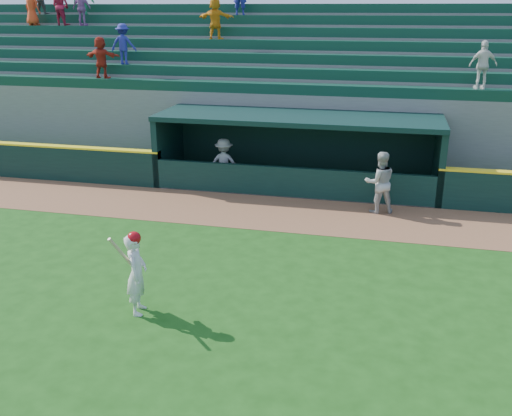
{
  "coord_description": "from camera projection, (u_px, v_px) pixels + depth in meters",
  "views": [
    {
      "loc": [
        2.91,
        -10.87,
        5.81
      ],
      "look_at": [
        0.0,
        1.6,
        1.3
      ],
      "focal_mm": 40.0,
      "sensor_mm": 36.0,
      "label": 1
    }
  ],
  "objects": [
    {
      "name": "warning_track",
      "position": [
        281.0,
        213.0,
        17.04
      ],
      "size": [
        40.0,
        3.0,
        0.01
      ],
      "primitive_type": "cube",
      "color": "brown",
      "rests_on": "ground"
    },
    {
      "name": "ground",
      "position": [
        240.0,
        287.0,
        12.54
      ],
      "size": [
        120.0,
        120.0,
        0.0
      ],
      "primitive_type": "plane",
      "color": "#184611",
      "rests_on": "ground"
    },
    {
      "name": "stands",
      "position": [
        316.0,
        96.0,
        23.3
      ],
      "size": [
        34.5,
        6.25,
        7.42
      ],
      "color": "slate",
      "rests_on": "ground"
    },
    {
      "name": "dugout_player_front",
      "position": [
        380.0,
        182.0,
        16.85
      ],
      "size": [
        1.06,
        0.93,
        1.86
      ],
      "primitive_type": "imported",
      "rotation": [
        0.0,
        0.0,
        3.42
      ],
      "color": "#A9A9A4",
      "rests_on": "ground"
    },
    {
      "name": "dugout_player_inside",
      "position": [
        224.0,
        163.0,
        19.33
      ],
      "size": [
        1.15,
        0.75,
        1.67
      ],
      "primitive_type": "imported",
      "rotation": [
        0.0,
        0.0,
        3.26
      ],
      "color": "#989893",
      "rests_on": "ground"
    },
    {
      "name": "batter_at_plate",
      "position": [
        136.0,
        272.0,
        11.24
      ],
      "size": [
        0.6,
        0.79,
        1.76
      ],
      "color": "silver",
      "rests_on": "ground"
    },
    {
      "name": "dugout",
      "position": [
        299.0,
        146.0,
        19.44
      ],
      "size": [
        9.4,
        2.8,
        2.46
      ],
      "color": "slate",
      "rests_on": "ground"
    }
  ]
}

